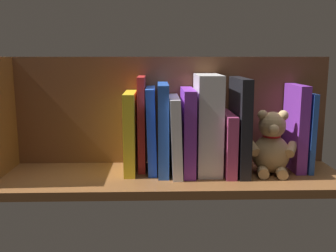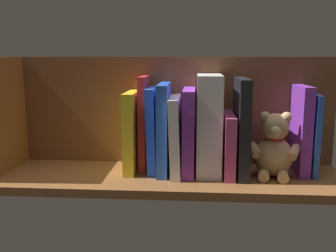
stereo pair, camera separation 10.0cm
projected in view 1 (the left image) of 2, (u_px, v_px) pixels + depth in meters
ground_plane at (168, 177)px, 102.61cm from camera, size 92.89×27.75×2.20cm
shelf_back_panel at (167, 110)px, 111.05cm from camera, size 92.89×1.50×30.82cm
book_0 at (305, 131)px, 105.23cm from camera, size 1.53×13.44×21.33cm
book_1 at (295, 127)px, 105.04cm from camera, size 2.73×13.29×23.41cm
teddy_bear at (271, 146)px, 101.46cm from camera, size 13.69×12.04×17.10cm
book_2 at (240, 125)px, 102.19cm from camera, size 3.03×17.81×25.45cm
book_3 at (227, 142)px, 103.04cm from camera, size 2.73×17.61×16.15cm
dictionary_thick_white at (208, 124)px, 102.77cm from camera, size 6.47×15.80×26.23cm
book_4 at (188, 131)px, 102.51cm from camera, size 3.12×16.91×22.52cm
book_5 at (175, 135)px, 102.17cm from camera, size 3.35×17.79×20.57cm
book_6 at (163, 128)px, 102.43cm from camera, size 2.75×16.44×23.89cm
book_7 at (152, 130)px, 103.53cm from camera, size 2.91×14.24×22.82cm
book_8 at (142, 123)px, 104.68cm from camera, size 1.97×11.20×25.65cm
book_9 at (131, 132)px, 103.08cm from camera, size 2.92×15.04×21.57cm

